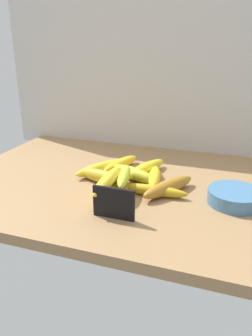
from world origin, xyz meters
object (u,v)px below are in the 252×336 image
at_px(chalkboard_sign, 114,204).
at_px(banana_7, 122,187).
at_px(banana_5, 145,169).
at_px(banana_10, 106,181).
at_px(fruit_bowl, 235,197).
at_px(banana_3, 101,168).
at_px(banana_9, 152,190).
at_px(banana_2, 121,164).
at_px(banana_0, 168,187).
at_px(banana_8, 102,176).
at_px(banana_6, 133,173).
at_px(banana_1, 108,191).
at_px(banana_4, 154,177).
at_px(banana_11, 124,176).

distance_m(chalkboard_sign, banana_7, 0.15).
distance_m(banana_5, banana_10, 0.22).
bearing_deg(fruit_bowl, banana_3, 169.27).
xyz_separation_m(banana_7, banana_9, (0.09, 0.01, -0.00)).
bearing_deg(fruit_bowl, chalkboard_sign, -147.11).
bearing_deg(banana_2, banana_5, -12.88).
xyz_separation_m(banana_0, banana_2, (-0.20, 0.14, -0.00)).
distance_m(banana_8, banana_9, 0.18).
bearing_deg(banana_0, banana_2, 145.43).
bearing_deg(banana_8, chalkboard_sign, -59.00).
xyz_separation_m(banana_5, banana_6, (-0.03, -0.05, 0.00)).
height_order(banana_2, banana_5, banana_5).
distance_m(banana_3, banana_6, 0.12).
bearing_deg(banana_1, banana_7, 56.42).
distance_m(banana_0, banana_2, 0.24).
height_order(banana_4, banana_9, banana_4).
bearing_deg(banana_5, banana_7, -98.68).
bearing_deg(banana_6, banana_3, 171.97).
height_order(fruit_bowl, banana_1, banana_1).
bearing_deg(chalkboard_sign, banana_10, 122.70).
bearing_deg(chalkboard_sign, banana_9, 69.79).
bearing_deg(banana_3, banana_9, -27.98).
xyz_separation_m(fruit_bowl, banana_1, (-0.34, -0.08, 0.00)).
bearing_deg(banana_4, banana_9, -79.12).
xyz_separation_m(banana_6, banana_10, (-0.02, -0.16, 0.04)).
relative_size(banana_4, banana_5, 0.80).
xyz_separation_m(banana_1, banana_5, (0.05, 0.20, -0.00)).
distance_m(fruit_bowl, banana_9, 0.23).
bearing_deg(banana_0, fruit_bowl, -0.51).
relative_size(chalkboard_sign, banana_4, 0.66).
height_order(banana_1, banana_8, banana_8).
bearing_deg(banana_0, banana_6, 153.75).
height_order(fruit_bowl, banana_5, banana_5).
bearing_deg(banana_7, banana_10, -114.74).
bearing_deg(banana_4, banana_11, -121.14).
bearing_deg(banana_4, banana_10, -120.37).
height_order(banana_1, banana_5, same).
relative_size(banana_1, banana_6, 0.94).
xyz_separation_m(banana_0, banana_8, (-0.22, 0.01, -0.00)).
height_order(banana_2, banana_3, same).
relative_size(fruit_bowl, banana_11, 0.96).
height_order(chalkboard_sign, banana_0, chalkboard_sign).
bearing_deg(banana_5, banana_8, -136.03).
bearing_deg(banana_4, banana_3, 174.91).
distance_m(chalkboard_sign, banana_4, 0.25).
bearing_deg(fruit_bowl, banana_4, 165.06).
bearing_deg(fruit_bowl, banana_1, -166.41).
relative_size(banana_2, banana_7, 0.94).
bearing_deg(banana_5, banana_6, -115.99).
bearing_deg(fruit_bowl, banana_6, 168.27).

